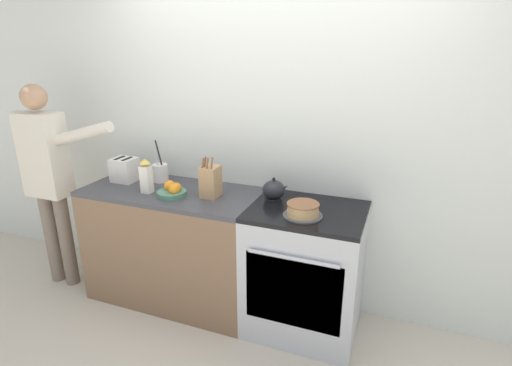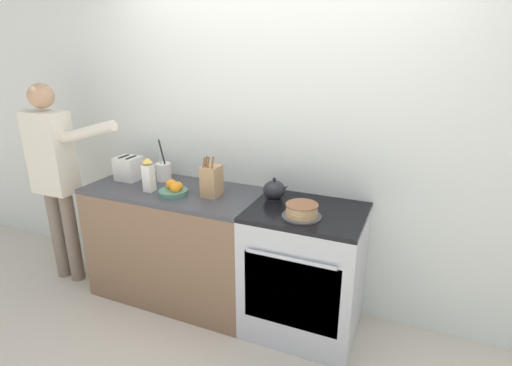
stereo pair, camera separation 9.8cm
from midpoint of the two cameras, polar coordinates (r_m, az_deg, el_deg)
name	(u,v)px [view 2 (the right image)]	position (r m, az deg, el deg)	size (l,w,h in m)	color
ground_plane	(243,340)	(2.97, -0.90, -21.55)	(16.00, 16.00, 0.00)	beige
wall_back	(278,138)	(2.92, 4.10, 6.45)	(8.00, 0.04, 2.60)	silver
counter_cabinet	(177,243)	(3.23, -10.38, -8.45)	(1.33, 0.61, 0.91)	brown
stove_range	(304,271)	(2.85, 7.90, -12.39)	(0.76, 0.65, 0.91)	#B7BABF
layer_cake	(302,211)	(2.52, 7.67, -3.98)	(0.25, 0.25, 0.09)	#4C4C51
tea_kettle	(274,190)	(2.78, 3.66, -1.02)	(0.19, 0.16, 0.16)	#232328
knife_block	(212,181)	(2.83, -5.38, 0.30)	(0.12, 0.14, 0.30)	tan
utensil_crock	(164,171)	(3.24, -12.22, 1.63)	(0.12, 0.12, 0.34)	silver
fruit_bowl	(174,190)	(2.92, -10.70, -0.93)	(0.21, 0.21, 0.10)	#4C7F66
toaster	(129,168)	(3.32, -16.94, 2.02)	(0.19, 0.17, 0.19)	silver
milk_carton	(149,175)	(3.00, -14.19, 1.06)	(0.07, 0.07, 0.26)	white
person_baker	(54,169)	(3.57, -26.18, 1.87)	(0.94, 0.20, 1.67)	#7A6B5B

